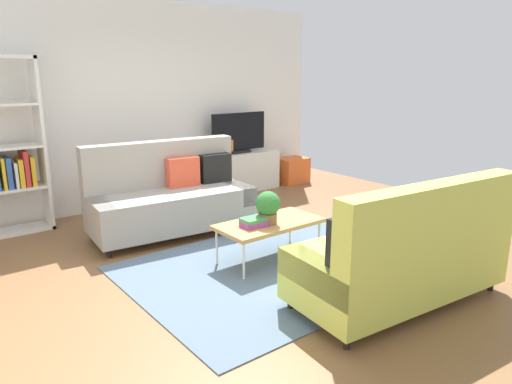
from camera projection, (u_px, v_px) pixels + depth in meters
ground_plane at (255, 258)px, 4.99m from camera, size 7.68×7.68×0.00m
wall_far at (135, 105)px, 6.76m from camera, size 6.40×0.12×2.90m
area_rug at (278, 267)px, 4.77m from camera, size 2.90×2.20×0.01m
couch_beige at (171, 197)px, 5.70m from camera, size 1.97×1.02×1.10m
couch_green at (404, 255)px, 3.93m from camera, size 1.98×1.04×1.10m
coffee_table at (269, 224)px, 4.86m from camera, size 1.10×0.56×0.42m
tv_console at (238, 172)px, 7.72m from camera, size 1.40×0.44×0.64m
tv at (239, 133)px, 7.55m from camera, size 1.00×0.20×0.64m
storage_trunk at (292, 170)px, 8.33m from camera, size 0.52×0.40×0.44m
potted_plant at (268, 206)px, 4.75m from camera, size 0.25×0.25×0.34m
table_book_0 at (254, 225)px, 4.71m from camera, size 0.26×0.21×0.03m
table_book_1 at (254, 222)px, 4.70m from camera, size 0.26×0.21×0.03m
table_book_2 at (254, 219)px, 4.69m from camera, size 0.24×0.18×0.03m
vase_0 at (206, 152)px, 7.32m from camera, size 0.13×0.13×0.12m
vase_1 at (216, 149)px, 7.43m from camera, size 0.08×0.08×0.17m
bottle_0 at (227, 148)px, 7.44m from camera, size 0.05×0.05×0.19m
bottle_1 at (232, 147)px, 7.50m from camera, size 0.04×0.04×0.22m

